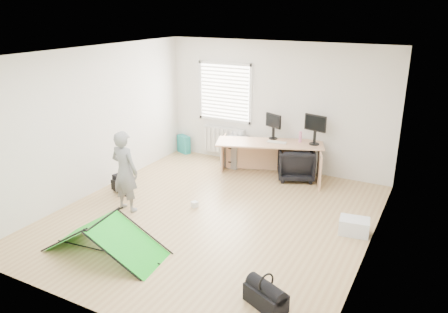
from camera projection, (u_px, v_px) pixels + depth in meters
The scene contains 18 objects.
ground at pixel (213, 216), 7.36m from camera, with size 5.50×5.50×0.00m, color tan.
back_wall at pixel (276, 106), 9.21m from camera, with size 5.00×0.02×2.70m, color silver.
window at pixel (225, 92), 9.65m from camera, with size 1.20×0.06×1.20m, color silver.
radiator at pixel (224, 140), 9.97m from camera, with size 1.00×0.12×0.60m, color silver.
desk at pixel (269, 159), 8.99m from camera, with size 2.15×0.68×0.73m, color tan.
filing_cabinet at pixel (235, 151), 9.64m from camera, with size 0.41×0.55×0.64m, color #9B9EA0.
monitor_left at pixel (273, 130), 9.04m from camera, with size 0.41×0.09×0.39m, color black.
monitor_right at pixel (315, 134), 8.67m from camera, with size 0.47×0.10×0.45m, color black.
keyboard at pixel (277, 142), 8.85m from camera, with size 0.40×0.14×0.02m, color beige.
thermos at pixel (300, 137), 8.85m from camera, with size 0.06×0.06×0.23m, color pink.
office_chair at pixel (296, 163), 8.87m from camera, with size 0.71×0.73×0.66m, color black.
person at pixel (125, 171), 7.38m from camera, with size 0.52×0.34×1.42m, color gray.
kite at pixel (105, 236), 6.20m from camera, with size 1.75×0.77×0.54m, color #11B51A, non-canonical shape.
storage_crate at pixel (354, 226), 6.77m from camera, with size 0.45×0.31×0.25m, color silver.
tote_bag at pixel (184, 144), 10.49m from camera, with size 0.36×0.16×0.42m, color teal.
laptop_bag at pixel (122, 185), 8.24m from camera, with size 0.44×0.13×0.33m, color black.
white_box at pixel (195, 204), 7.69m from camera, with size 0.10×0.10×0.10m, color silver.
duffel_bag at pixel (266, 297), 5.14m from camera, with size 0.52×0.27×0.23m, color black.
Camera 1 is at (3.26, -5.76, 3.38)m, focal length 35.00 mm.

